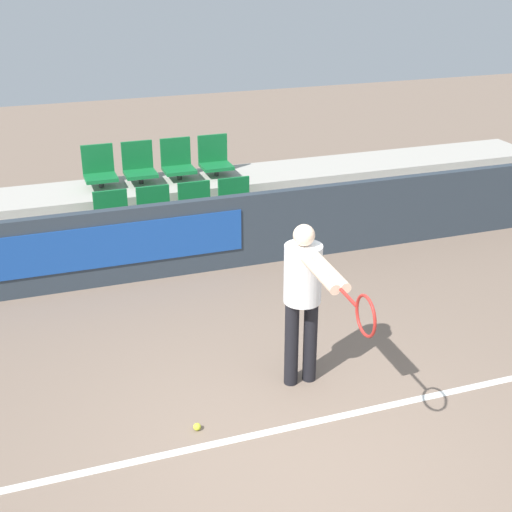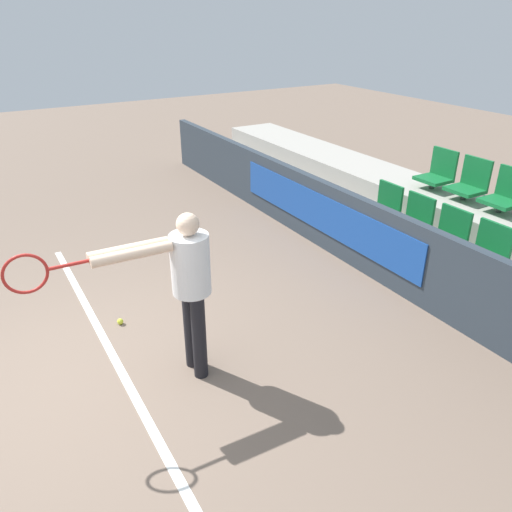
# 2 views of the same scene
# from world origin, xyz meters

# --- Properties ---
(ground_plane) EXTENTS (30.00, 30.00, 0.00)m
(ground_plane) POSITION_xyz_m (0.00, 0.00, 0.00)
(ground_plane) COLOR #7A6656
(court_baseline) EXTENTS (5.92, 0.08, 0.01)m
(court_baseline) POSITION_xyz_m (0.00, 0.36, 0.00)
(court_baseline) COLOR white
(court_baseline) RESTS_ON ground
(barrier_wall) EXTENTS (12.55, 0.14, 0.95)m
(barrier_wall) POSITION_xyz_m (-0.03, 3.72, 0.48)
(barrier_wall) COLOR #2D3842
(barrier_wall) RESTS_ON ground
(bleacher_tier_front) EXTENTS (12.15, 1.01, 0.35)m
(bleacher_tier_front) POSITION_xyz_m (0.00, 4.31, 0.18)
(bleacher_tier_front) COLOR #ADA89E
(bleacher_tier_front) RESTS_ON ground
(bleacher_tier_middle) EXTENTS (12.15, 1.01, 0.70)m
(bleacher_tier_middle) POSITION_xyz_m (0.00, 5.32, 0.35)
(bleacher_tier_middle) COLOR #ADA89E
(bleacher_tier_middle) RESTS_ON ground
(stadium_chair_0) EXTENTS (0.44, 0.40, 0.57)m
(stadium_chair_0) POSITION_xyz_m (-0.83, 4.44, 0.59)
(stadium_chair_0) COLOR #333333
(stadium_chair_0) RESTS_ON bleacher_tier_front
(stadium_chair_1) EXTENTS (0.44, 0.40, 0.57)m
(stadium_chair_1) POSITION_xyz_m (-0.28, 4.44, 0.59)
(stadium_chair_1) COLOR #333333
(stadium_chair_1) RESTS_ON bleacher_tier_front
(stadium_chair_2) EXTENTS (0.44, 0.40, 0.57)m
(stadium_chair_2) POSITION_xyz_m (0.28, 4.44, 0.59)
(stadium_chair_2) COLOR #333333
(stadium_chair_2) RESTS_ON bleacher_tier_front
(stadium_chair_3) EXTENTS (0.44, 0.40, 0.57)m
(stadium_chair_3) POSITION_xyz_m (0.83, 4.44, 0.59)
(stadium_chair_3) COLOR #333333
(stadium_chair_3) RESTS_ON bleacher_tier_front
(stadium_chair_4) EXTENTS (0.44, 0.40, 0.57)m
(stadium_chair_4) POSITION_xyz_m (-0.83, 5.45, 0.94)
(stadium_chair_4) COLOR #333333
(stadium_chair_4) RESTS_ON bleacher_tier_middle
(stadium_chair_5) EXTENTS (0.44, 0.40, 0.57)m
(stadium_chair_5) POSITION_xyz_m (-0.28, 5.45, 0.94)
(stadium_chair_5) COLOR #333333
(stadium_chair_5) RESTS_ON bleacher_tier_middle
(stadium_chair_6) EXTENTS (0.44, 0.40, 0.57)m
(stadium_chair_6) POSITION_xyz_m (0.28, 5.45, 0.94)
(stadium_chair_6) COLOR #333333
(stadium_chair_6) RESTS_ON bleacher_tier_middle
(tennis_player) EXTENTS (0.34, 1.60, 1.59)m
(tennis_player) POSITION_xyz_m (0.36, 0.92, 1.00)
(tennis_player) COLOR black
(tennis_player) RESTS_ON ground
(tennis_ball) EXTENTS (0.07, 0.07, 0.07)m
(tennis_ball) POSITION_xyz_m (-0.75, 0.59, 0.03)
(tennis_ball) COLOR #CCDB33
(tennis_ball) RESTS_ON ground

